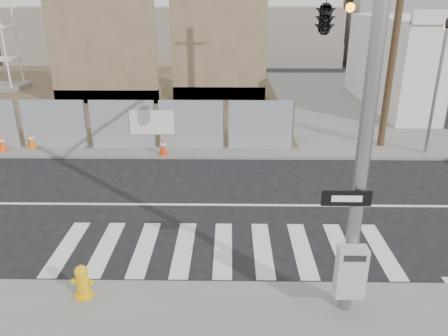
{
  "coord_description": "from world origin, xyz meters",
  "views": [
    {
      "loc": [
        0.16,
        -12.03,
        5.99
      ],
      "look_at": [
        -0.0,
        -0.45,
        1.4
      ],
      "focal_mm": 35.0,
      "sensor_mm": 36.0,
      "label": 1
    }
  ],
  "objects_px": {
    "signal_pole": "(335,54)",
    "traffic_cone_b": "(2,143)",
    "traffic_cone_d": "(163,147)",
    "traffic_cone_c": "(31,140)",
    "fire_hydrant": "(82,281)"
  },
  "relations": [
    {
      "from": "fire_hydrant",
      "to": "traffic_cone_c",
      "type": "xyz_separation_m",
      "value": [
        -5.13,
        9.48,
        -0.04
      ]
    },
    {
      "from": "signal_pole",
      "to": "traffic_cone_c",
      "type": "bearing_deg",
      "value": 146.42
    },
    {
      "from": "fire_hydrant",
      "to": "traffic_cone_d",
      "type": "xyz_separation_m",
      "value": [
        0.4,
        8.77,
        -0.05
      ]
    },
    {
      "from": "traffic_cone_d",
      "to": "fire_hydrant",
      "type": "bearing_deg",
      "value": -92.6
    },
    {
      "from": "signal_pole",
      "to": "traffic_cone_b",
      "type": "xyz_separation_m",
      "value": [
        -11.55,
        6.61,
        -4.33
      ]
    },
    {
      "from": "traffic_cone_c",
      "to": "traffic_cone_d",
      "type": "bearing_deg",
      "value": -7.34
    },
    {
      "from": "traffic_cone_d",
      "to": "traffic_cone_c",
      "type": "bearing_deg",
      "value": 172.66
    },
    {
      "from": "signal_pole",
      "to": "traffic_cone_b",
      "type": "relative_size",
      "value": 10.47
    },
    {
      "from": "traffic_cone_c",
      "to": "fire_hydrant",
      "type": "bearing_deg",
      "value": -61.57
    },
    {
      "from": "traffic_cone_c",
      "to": "traffic_cone_d",
      "type": "distance_m",
      "value": 5.58
    },
    {
      "from": "fire_hydrant",
      "to": "traffic_cone_c",
      "type": "distance_m",
      "value": 10.78
    },
    {
      "from": "signal_pole",
      "to": "traffic_cone_d",
      "type": "height_order",
      "value": "signal_pole"
    },
    {
      "from": "signal_pole",
      "to": "traffic_cone_d",
      "type": "relative_size",
      "value": 10.76
    },
    {
      "from": "signal_pole",
      "to": "fire_hydrant",
      "type": "xyz_separation_m",
      "value": [
        -5.37,
        -2.5,
        -4.29
      ]
    },
    {
      "from": "fire_hydrant",
      "to": "traffic_cone_b",
      "type": "height_order",
      "value": "fire_hydrant"
    }
  ]
}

